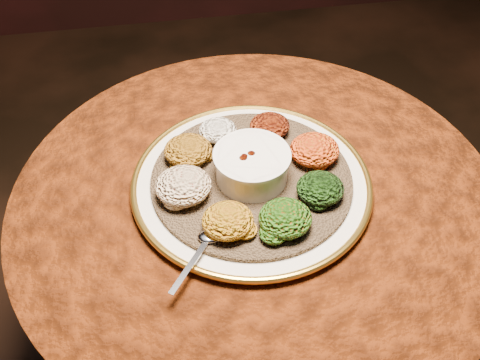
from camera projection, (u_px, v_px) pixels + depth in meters
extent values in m
plane|color=black|center=(251.00, 359.00, 1.57)|extent=(4.00, 4.00, 0.00)
cylinder|color=black|center=(251.00, 356.00, 1.56)|extent=(0.44, 0.44, 0.04)
cylinder|color=black|center=(253.00, 297.00, 1.33)|extent=(0.12, 0.12, 0.68)
cylinder|color=black|center=(256.00, 201.00, 1.07)|extent=(0.80, 0.80, 0.04)
cylinder|color=#491B06|center=(255.00, 245.00, 1.18)|extent=(0.93, 0.93, 0.34)
cylinder|color=#491B06|center=(257.00, 192.00, 1.05)|extent=(0.96, 0.96, 0.01)
cylinder|color=beige|center=(251.00, 184.00, 1.05)|extent=(0.56, 0.56, 0.02)
torus|color=#B98B2E|center=(251.00, 181.00, 1.04)|extent=(0.47, 0.47, 0.01)
cylinder|color=brown|center=(251.00, 179.00, 1.04)|extent=(0.45, 0.45, 0.01)
cylinder|color=silver|center=(252.00, 166.00, 1.01)|extent=(0.14, 0.14, 0.06)
cylinder|color=silver|center=(252.00, 155.00, 0.99)|extent=(0.15, 0.15, 0.01)
cylinder|color=#4E1703|center=(252.00, 159.00, 1.00)|extent=(0.12, 0.12, 0.01)
ellipsoid|color=silver|center=(210.00, 236.00, 0.93)|extent=(0.04, 0.03, 0.01)
cube|color=silver|center=(190.00, 266.00, 0.88)|extent=(0.08, 0.10, 0.00)
ellipsoid|color=white|center=(218.00, 130.00, 1.10)|extent=(0.08, 0.07, 0.04)
ellipsoid|color=black|center=(270.00, 126.00, 1.11)|extent=(0.08, 0.08, 0.04)
ellipsoid|color=#C58D10|center=(314.00, 150.00, 1.05)|extent=(0.10, 0.09, 0.05)
ellipsoid|color=black|center=(320.00, 188.00, 0.98)|extent=(0.09, 0.08, 0.04)
ellipsoid|color=#963009|center=(285.00, 218.00, 0.93)|extent=(0.09, 0.09, 0.05)
ellipsoid|color=#B3680F|center=(228.00, 221.00, 0.93)|extent=(0.09, 0.09, 0.04)
ellipsoid|color=maroon|center=(183.00, 186.00, 0.98)|extent=(0.10, 0.10, 0.05)
ellipsoid|color=#8C5510|center=(188.00, 150.00, 1.05)|extent=(0.10, 0.09, 0.05)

